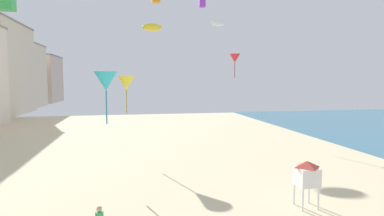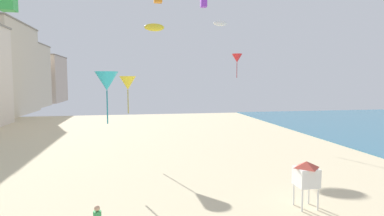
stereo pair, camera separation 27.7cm
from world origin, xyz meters
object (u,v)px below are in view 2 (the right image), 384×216
object	(u,v)px
kite_cyan_delta	(107,81)
kite_purple_box	(204,2)
kite_white_parafoil	(220,23)
kite_yellow_delta	(128,83)
kite_yellow_parafoil	(154,27)
kite_red_delta	(237,58)
lifeguard_stand	(306,174)

from	to	relation	value
kite_cyan_delta	kite_purple_box	world-z (taller)	kite_purple_box
kite_purple_box	kite_white_parafoil	bearing A→B (deg)	63.17
kite_yellow_delta	kite_yellow_parafoil	xyz separation A→B (m)	(3.36, 13.27, 7.33)
kite_purple_box	kite_yellow_parafoil	size ratio (longest dim) A/B	0.37
kite_white_parafoil	kite_cyan_delta	world-z (taller)	kite_white_parafoil
kite_red_delta	kite_purple_box	bearing A→B (deg)	-131.06
kite_yellow_delta	kite_red_delta	bearing A→B (deg)	33.00
kite_yellow_delta	kite_white_parafoil	distance (m)	16.83
kite_purple_box	kite_red_delta	distance (m)	10.23
kite_yellow_parafoil	kite_red_delta	bearing A→B (deg)	-24.18
lifeguard_stand	kite_yellow_delta	bearing A→B (deg)	103.10
lifeguard_stand	kite_cyan_delta	distance (m)	14.90
lifeguard_stand	kite_yellow_parafoil	world-z (taller)	kite_yellow_parafoil
kite_yellow_delta	kite_yellow_parafoil	bearing A→B (deg)	75.80
kite_white_parafoil	kite_red_delta	world-z (taller)	kite_white_parafoil
lifeguard_stand	kite_purple_box	distance (m)	21.27
lifeguard_stand	kite_white_parafoil	bearing A→B (deg)	65.54
lifeguard_stand	kite_yellow_parafoil	bearing A→B (deg)	82.56
kite_white_parafoil	kite_purple_box	size ratio (longest dim) A/B	1.88
kite_cyan_delta	kite_yellow_delta	bearing A→B (deg)	76.93
lifeguard_stand	kite_purple_box	size ratio (longest dim) A/B	2.62
kite_white_parafoil	kite_cyan_delta	distance (m)	21.61
kite_white_parafoil	kite_purple_box	xyz separation A→B (m)	(-3.88, -7.67, 0.63)
kite_cyan_delta	kite_purple_box	xyz separation A→B (m)	(9.02, 8.05, 7.94)
kite_cyan_delta	kite_yellow_parafoil	bearing A→B (deg)	76.15
kite_yellow_delta	kite_cyan_delta	world-z (taller)	kite_cyan_delta
kite_purple_box	kite_yellow_parafoil	distance (m)	12.04
lifeguard_stand	kite_red_delta	xyz separation A→B (m)	(3.85, 23.47, 7.83)
kite_cyan_delta	kite_purple_box	distance (m)	14.46
kite_white_parafoil	kite_red_delta	xyz separation A→B (m)	(1.95, -0.98, -4.46)
kite_white_parafoil	kite_yellow_parafoil	size ratio (longest dim) A/B	0.69
kite_cyan_delta	kite_white_parafoil	bearing A→B (deg)	50.62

